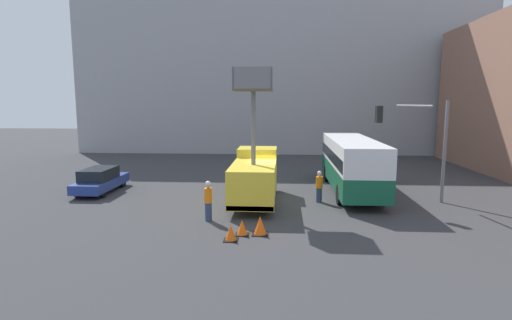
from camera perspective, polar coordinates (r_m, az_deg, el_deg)
name	(u,v)px	position (r m, az deg, el deg)	size (l,w,h in m)	color
ground_plane	(273,200)	(22.84, 2.41, -5.80)	(120.00, 120.00, 0.00)	#38383A
building_backdrop_far	(279,62)	(47.63, 3.28, 13.80)	(44.00, 10.00, 20.33)	#9E9EA3
utility_truck	(255,174)	(22.14, -0.15, -2.06)	(2.31, 6.79, 7.26)	yellow
city_bus	(351,161)	(25.41, 13.47, -0.13)	(2.57, 10.59, 3.30)	#145638
traffic_light_pole	(420,133)	(23.39, 22.42, 3.57)	(4.06, 3.81, 5.66)	slate
road_worker_near_truck	(208,201)	(18.91, -6.83, -5.80)	(0.38, 0.38, 1.92)	navy
road_worker_directing	(319,187)	(22.55, 9.02, -3.78)	(0.38, 0.38, 1.78)	navy
traffic_cone_near_truck	(231,233)	(16.40, -3.64, -10.37)	(0.58, 0.58, 0.66)	black
traffic_cone_mid_road	(242,228)	(17.02, -1.98, -9.66)	(0.57, 0.57, 0.66)	black
traffic_cone_far_side	(260,226)	(17.05, 0.60, -9.40)	(0.69, 0.69, 0.79)	black
parked_car_curbside	(100,180)	(26.57, -21.36, -2.68)	(1.78, 4.71, 1.53)	navy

